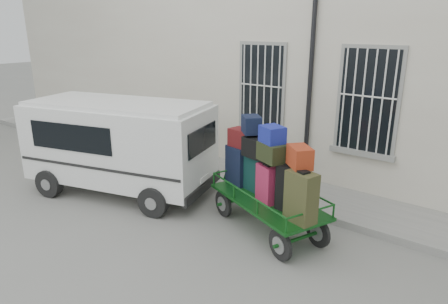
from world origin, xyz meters
TOP-DOWN VIEW (x-y plane):
  - ground at (0.00, 0.00)m, footprint 80.00×80.00m
  - building at (0.00, 5.50)m, footprint 24.00×5.15m
  - sidewalk at (0.00, 2.20)m, footprint 24.00×1.70m
  - luggage_cart at (1.41, 0.38)m, footprint 2.91×1.96m
  - van at (-2.30, -0.11)m, footprint 4.63×2.92m

SIDE VIEW (x-z plane):
  - ground at x=0.00m, z-range 0.00..0.00m
  - sidewalk at x=0.00m, z-range 0.00..0.15m
  - luggage_cart at x=1.41m, z-range 0.02..2.17m
  - van at x=-2.30m, z-range 0.16..2.34m
  - building at x=0.00m, z-range 0.00..6.00m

